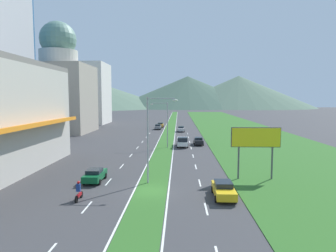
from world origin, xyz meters
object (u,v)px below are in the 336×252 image
car_0 (95,175)px  motorcycle_rider (79,192)px  street_lamp_near (151,134)px  car_5 (224,189)px  street_lamp_mid (165,121)px  car_4 (160,125)px  car_3 (181,129)px  pickup_truck_0 (182,142)px  billboard_roadside (256,140)px  car_1 (158,127)px  car_2 (198,141)px

car_0 → motorcycle_rider: motorcycle_rider is taller
street_lamp_near → car_5: (7.25, -4.37, -4.70)m
street_lamp_mid → car_4: 40.93m
street_lamp_mid → car_4: size_ratio=1.83×
street_lamp_near → car_3: 51.88m
street_lamp_near → car_3: street_lamp_near is taller
street_lamp_near → street_lamp_mid: (0.44, 23.88, -0.45)m
street_lamp_mid → car_4: (-3.50, 40.55, -4.24)m
car_0 → car_3: (10.03, 51.06, 0.03)m
street_lamp_mid → pickup_truck_0: (3.26, 1.22, -4.04)m
billboard_roadside → car_1: (-15.17, 55.34, -3.80)m
car_0 → billboard_roadside: bearing=-85.0°
car_2 → motorcycle_rider: bearing=-21.5°
street_lamp_near → car_0: size_ratio=2.23×
car_3 → car_5: (3.63, -55.91, -0.01)m
car_1 → car_3: car_1 is taller
street_lamp_mid → car_5: size_ratio=1.91×
street_lamp_near → car_4: (-3.05, 64.43, -4.69)m
car_0 → car_2: 30.34m
street_lamp_mid → car_0: (-6.85, -23.39, -4.27)m
street_lamp_near → car_3: bearing=86.0°
car_2 → car_3: size_ratio=0.94×
car_3 → street_lamp_near: bearing=-4.0°
car_3 → pickup_truck_0: (0.09, -26.45, 0.20)m
car_0 → car_2: size_ratio=1.01×
car_5 → street_lamp_near: bearing=-121.1°
car_2 → car_3: car_3 is taller
street_lamp_near → car_4: bearing=92.7°
car_2 → car_4: size_ratio=0.90×
car_0 → car_4: (3.36, 63.94, 0.03)m
car_5 → motorcycle_rider: (-13.39, -1.29, -0.03)m
street_lamp_mid → billboard_roadside: (11.38, -21.78, -0.42)m
car_0 → motorcycle_rider: size_ratio=2.12×
pickup_truck_0 → car_3: bearing=-179.8°
car_2 → pickup_truck_0: bearing=-51.5°
street_lamp_near → motorcycle_rider: bearing=-137.3°
car_1 → car_5: size_ratio=0.90×
car_2 → car_4: 38.07m
billboard_roadside → car_3: billboard_roadside is taller
car_2 → car_5: bearing=0.5°
street_lamp_mid → car_0: bearing=-106.3°
street_lamp_near → car_4: 64.67m
billboard_roadside → motorcycle_rider: (-17.96, -7.75, -3.86)m
car_0 → car_4: bearing=-3.0°
billboard_roadside → car_3: (-8.21, 49.45, -3.82)m
car_3 → pickup_truck_0: 26.45m
car_1 → motorcycle_rider: size_ratio=2.02×
billboard_roadside → car_0: 18.71m
car_0 → car_1: bearing=-3.1°
car_3 → car_4: car_4 is taller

